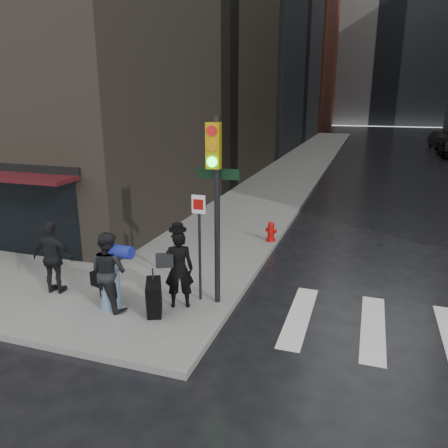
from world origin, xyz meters
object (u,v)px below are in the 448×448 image
Objects in this scene: man_greycoat at (53,258)px; fire_hydrant at (271,232)px; parked_car_5 at (442,140)px; man_overcoat at (174,274)px; traffic_light at (214,188)px; man_jeans at (109,271)px.

fire_hydrant is at bearing -133.31° from man_greycoat.
man_overcoat is at bearing -109.93° from parked_car_5.
traffic_light is at bearing -176.86° from man_greycoat.
man_jeans is 2.69× the size of fire_hydrant.
man_overcoat is 1.45m from man_jeans.
man_jeans reaches higher than man_greycoat.
man_overcoat is 0.43× the size of parked_car_5.
fire_hydrant is (0.24, 4.89, -2.44)m from traffic_light.
man_overcoat reaches higher than parked_car_5.
parked_car_5 is (9.53, 38.01, -2.11)m from traffic_light.
fire_hydrant is 0.14× the size of parked_car_5.
man_greycoat is 0.38× the size of parked_car_5.
parked_car_5 is (9.29, 33.12, 0.33)m from fire_hydrant.
parked_car_5 is at bearing -92.89° from man_jeans.
man_jeans reaches higher than fire_hydrant.
man_greycoat reaches higher than parked_car_5.
traffic_light is 39.24m from parked_car_5.
man_overcoat is at bearing -100.70° from fire_hydrant.
man_jeans is 6.36m from fire_hydrant.
man_overcoat reaches higher than man_jeans.
parked_car_5 is (13.44, 38.67, -0.27)m from man_greycoat.
man_jeans is 3.00m from traffic_light.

